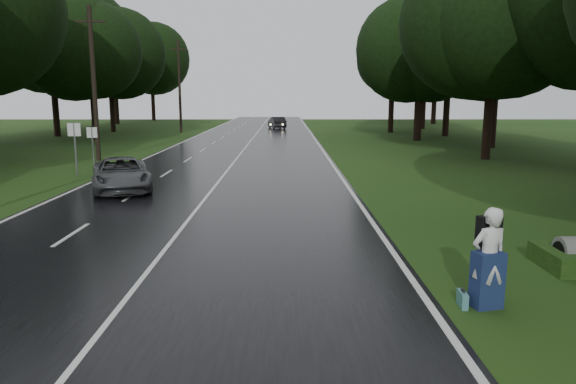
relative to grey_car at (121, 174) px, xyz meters
name	(u,v)px	position (x,y,z in m)	size (l,w,h in m)	color
ground	(161,257)	(3.77, -9.15, -0.72)	(160.00, 160.00, 0.00)	#213F12
road	(236,160)	(3.77, 10.85, -0.70)	(12.00, 140.00, 0.04)	black
lane_center	(236,159)	(3.77, 10.85, -0.67)	(0.12, 140.00, 0.01)	silver
grey_car	(121,174)	(0.00, 0.00, 0.00)	(2.26, 4.89, 1.36)	#454749
far_car	(277,123)	(5.81, 42.98, 0.04)	(1.52, 4.37, 1.44)	black
hitchhiker	(488,261)	(10.63, -12.28, 0.17)	(0.80, 0.75, 1.92)	silver
suitcase	(462,299)	(10.19, -12.28, -0.57)	(0.12, 0.42, 0.30)	teal
utility_pole_mid	(99,161)	(-4.73, 10.65, -0.72)	(1.80, 0.28, 9.20)	black
utility_pole_far	(181,132)	(-4.73, 36.58, -0.72)	(1.80, 0.28, 9.94)	black
road_sign_a	(77,177)	(-3.43, 3.95, -0.72)	(0.63, 0.10, 2.64)	white
road_sign_b	(94,170)	(-3.43, 6.28, -0.72)	(0.55, 0.10, 2.30)	white
tree_left_e	(96,140)	(-10.45, 26.17, -0.72)	(9.01, 9.01, 14.08)	black
tree_left_f	(114,132)	(-12.58, 37.61, -0.72)	(9.29, 9.29, 14.52)	black
tree_right_d	(485,159)	(19.53, 11.24, -0.72)	(9.34, 9.34, 14.59)	black
tree_right_e	(417,140)	(18.80, 25.70, -0.72)	(8.67, 8.67, 13.54)	black
tree_right_f	(390,132)	(18.53, 36.48, -0.72)	(9.14, 9.14, 14.29)	black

